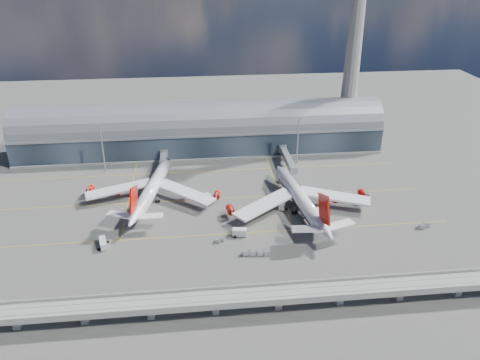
{
  "coord_description": "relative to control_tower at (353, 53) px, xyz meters",
  "views": [
    {
      "loc": [
        -4.48,
        -168.49,
        103.19
      ],
      "look_at": [
        14.73,
        10.0,
        14.0
      ],
      "focal_mm": 35.0,
      "sensor_mm": 36.0,
      "label": 1
    }
  ],
  "objects": [
    {
      "name": "terminal",
      "position": [
        -85.0,
        -5.01,
        -40.3
      ],
      "size": [
        200.0,
        30.0,
        28.0
      ],
      "color": "#202B36",
      "rests_on": "ground"
    },
    {
      "name": "guideway",
      "position": [
        -85.0,
        -138.0,
        -46.34
      ],
      "size": [
        220.0,
        8.5,
        7.2
      ],
      "color": "gray",
      "rests_on": "ground"
    },
    {
      "name": "service_truck_1",
      "position": [
        -72.81,
        -94.97,
        -50.0
      ],
      "size": [
        5.97,
        3.58,
        3.24
      ],
      "rotation": [
        0.0,
        0.0,
        1.39
      ],
      "color": "#BCBCB7",
      "rests_on": "ground"
    },
    {
      "name": "floodlight_mast_right",
      "position": [
        -35.0,
        -28.0,
        -38.0
      ],
      "size": [
        3.0,
        0.7,
        25.7
      ],
      "color": "gray",
      "rests_on": "ground"
    },
    {
      "name": "service_truck_2",
      "position": [
        -40.48,
        -82.49,
        -49.96
      ],
      "size": [
        9.02,
        3.23,
        3.21
      ],
      "rotation": [
        0.0,
        0.0,
        1.64
      ],
      "color": "#BCBCB7",
      "rests_on": "ground"
    },
    {
      "name": "airliner_left",
      "position": [
        -109.26,
        -61.53,
        -45.94
      ],
      "size": [
        61.76,
        65.04,
        19.93
      ],
      "rotation": [
        0.0,
        0.0,
        -0.2
      ],
      "color": "white",
      "rests_on": "ground"
    },
    {
      "name": "cargo_train_1",
      "position": [
        -67.99,
        -108.78,
        -50.72
      ],
      "size": [
        10.67,
        2.8,
        1.76
      ],
      "rotation": [
        0.0,
        0.0,
        1.68
      ],
      "color": "gray",
      "rests_on": "ground"
    },
    {
      "name": "jet_bridge_left",
      "position": [
        -105.32,
        -29.88,
        -46.46
      ],
      "size": [
        4.4,
        28.0,
        7.25
      ],
      "color": "gray",
      "rests_on": "ground"
    },
    {
      "name": "control_tower",
      "position": [
        0.0,
        0.0,
        0.0
      ],
      "size": [
        19.0,
        19.0,
        103.0
      ],
      "color": "gray",
      "rests_on": "ground"
    },
    {
      "name": "airliner_right",
      "position": [
        -44.38,
        -77.41,
        -46.06
      ],
      "size": [
        64.77,
        67.74,
        21.49
      ],
      "rotation": [
        0.0,
        0.0,
        0.12
      ],
      "color": "white",
      "rests_on": "ground"
    },
    {
      "name": "floodlight_mast_left",
      "position": [
        -135.0,
        -28.0,
        -38.0
      ],
      "size": [
        3.0,
        0.7,
        25.7
      ],
      "color": "gray",
      "rests_on": "ground"
    },
    {
      "name": "service_truck_3",
      "position": [
        -51.61,
        -74.51,
        -50.04
      ],
      "size": [
        4.59,
        6.9,
        3.12
      ],
      "rotation": [
        0.0,
        0.0,
        -0.36
      ],
      "color": "#BCBCB7",
      "rests_on": "ground"
    },
    {
      "name": "service_truck_5",
      "position": [
        -83.32,
        -63.38,
        -50.35
      ],
      "size": [
        4.88,
        5.27,
        2.52
      ],
      "rotation": [
        0.0,
        0.0,
        0.7
      ],
      "color": "#BCBCB7",
      "rests_on": "ground"
    },
    {
      "name": "taxi_lines",
      "position": [
        -85.0,
        -60.89,
        -51.63
      ],
      "size": [
        200.0,
        80.12,
        0.01
      ],
      "color": "gold",
      "rests_on": "ground"
    },
    {
      "name": "cargo_train_2",
      "position": [
        3.38,
        -97.01,
        -50.65
      ],
      "size": [
        5.83,
        3.66,
        1.89
      ],
      "rotation": [
        0.0,
        0.0,
        1.2
      ],
      "color": "gray",
      "rests_on": "ground"
    },
    {
      "name": "ground",
      "position": [
        -85.0,
        -83.0,
        -51.64
      ],
      "size": [
        500.0,
        500.0,
        0.0
      ],
      "primitive_type": "plane",
      "color": "#474744",
      "rests_on": "ground"
    },
    {
      "name": "cargo_train_0",
      "position": [
        -80.8,
        -98.42,
        -50.87
      ],
      "size": [
        4.51,
        2.83,
        1.46
      ],
      "rotation": [
        0.0,
        0.0,
        1.2
      ],
      "color": "gray",
      "rests_on": "ground"
    },
    {
      "name": "service_truck_0",
      "position": [
        -125.81,
        -96.76,
        -50.1
      ],
      "size": [
        4.09,
        7.55,
        2.98
      ],
      "rotation": [
        0.0,
        0.0,
        0.25
      ],
      "color": "#BCBCB7",
      "rests_on": "ground"
    },
    {
      "name": "service_truck_4",
      "position": [
        -42.99,
        -58.64,
        -50.35
      ],
      "size": [
        3.46,
        4.83,
        2.55
      ],
      "rotation": [
        0.0,
        0.0,
        -0.37
      ],
      "color": "#BCBCB7",
      "rests_on": "ground"
    },
    {
      "name": "jet_bridge_right",
      "position": [
        -41.11,
        -31.82,
        -46.46
      ],
      "size": [
        4.4,
        32.0,
        7.25
      ],
      "color": "gray",
      "rests_on": "ground"
    }
  ]
}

